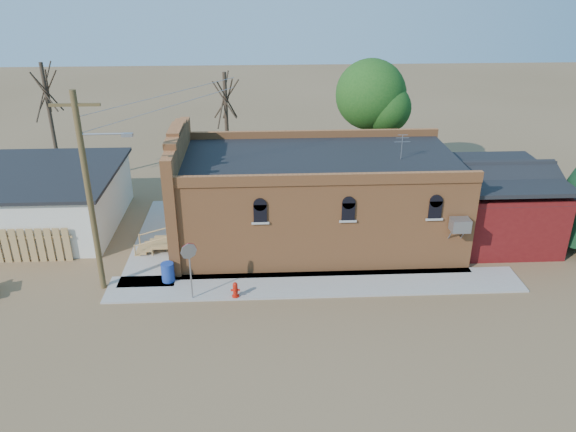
{
  "coord_description": "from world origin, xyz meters",
  "views": [
    {
      "loc": [
        -0.9,
        -21.07,
        13.62
      ],
      "look_at": [
        0.33,
        3.35,
        2.4
      ],
      "focal_mm": 35.0,
      "sensor_mm": 36.0,
      "label": 1
    }
  ],
  "objects_px": {
    "brick_bar": "(311,199)",
    "stop_sign": "(189,256)",
    "utility_pole": "(90,190)",
    "fire_hydrant": "(235,290)",
    "trash_barrel": "(168,272)"
  },
  "relations": [
    {
      "from": "utility_pole",
      "to": "stop_sign",
      "type": "relative_size",
      "value": 3.35
    },
    {
      "from": "trash_barrel",
      "to": "fire_hydrant",
      "type": "bearing_deg",
      "value": -25.57
    },
    {
      "from": "stop_sign",
      "to": "trash_barrel",
      "type": "bearing_deg",
      "value": 124.75
    },
    {
      "from": "trash_barrel",
      "to": "stop_sign",
      "type": "bearing_deg",
      "value": -49.97
    },
    {
      "from": "stop_sign",
      "to": "brick_bar",
      "type": "bearing_deg",
      "value": 38.75
    },
    {
      "from": "stop_sign",
      "to": "trash_barrel",
      "type": "distance_m",
      "value": 2.54
    },
    {
      "from": "utility_pole",
      "to": "trash_barrel",
      "type": "height_order",
      "value": "utility_pole"
    },
    {
      "from": "utility_pole",
      "to": "fire_hydrant",
      "type": "xyz_separation_m",
      "value": [
        5.99,
        -1.2,
        -4.34
      ]
    },
    {
      "from": "fire_hydrant",
      "to": "brick_bar",
      "type": "bearing_deg",
      "value": 59.02
    },
    {
      "from": "utility_pole",
      "to": "trash_barrel",
      "type": "xyz_separation_m",
      "value": [
        2.84,
        0.3,
        -4.24
      ]
    },
    {
      "from": "utility_pole",
      "to": "stop_sign",
      "type": "xyz_separation_m",
      "value": [
        4.1,
        -1.2,
        -2.62
      ]
    },
    {
      "from": "trash_barrel",
      "to": "brick_bar",
      "type": "bearing_deg",
      "value": 29.91
    },
    {
      "from": "brick_bar",
      "to": "stop_sign",
      "type": "bearing_deg",
      "value": -135.97
    },
    {
      "from": "brick_bar",
      "to": "fire_hydrant",
      "type": "height_order",
      "value": "brick_bar"
    },
    {
      "from": "stop_sign",
      "to": "fire_hydrant",
      "type": "bearing_deg",
      "value": -5.39
    }
  ]
}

